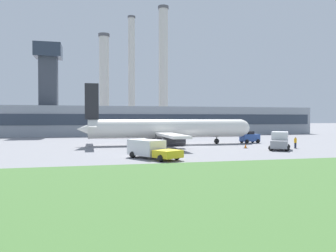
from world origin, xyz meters
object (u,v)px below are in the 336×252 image
at_px(airplane, 166,129).
at_px(pushback_tug, 250,138).
at_px(fuel_truck, 151,149).
at_px(ground_crew_person, 295,142).
at_px(baggage_truck, 280,141).

relative_size(airplane, pushback_tug, 8.71).
distance_m(airplane, fuel_truck, 17.87).
relative_size(airplane, ground_crew_person, 17.42).
relative_size(airplane, baggage_truck, 5.79).
bearing_deg(fuel_truck, pushback_tug, 40.24).
bearing_deg(baggage_truck, pushback_tug, 81.57).
xyz_separation_m(fuel_truck, ground_crew_person, (21.75, 6.66, -0.16)).
xyz_separation_m(airplane, ground_crew_person, (16.21, -10.27, -1.66)).
distance_m(airplane, ground_crew_person, 19.26).
distance_m(baggage_truck, fuel_truck, 19.29).
relative_size(airplane, fuel_truck, 4.25).
height_order(pushback_tug, ground_crew_person, pushback_tug).
bearing_deg(fuel_truck, ground_crew_person, 17.02).
height_order(airplane, ground_crew_person, airplane).
xyz_separation_m(baggage_truck, fuel_truck, (-18.51, -5.43, -0.17)).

